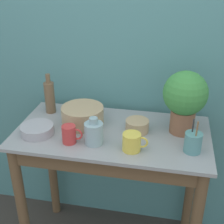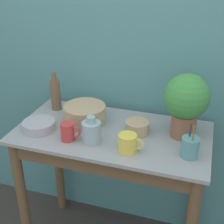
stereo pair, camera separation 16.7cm
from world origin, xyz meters
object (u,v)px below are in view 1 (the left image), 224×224
object	(u,v)px
bowl_wash_large	(83,116)
bottle_short	(94,133)
potted_plant	(185,97)
mug_yellow	(132,142)
mug_red	(70,134)
bowl_small_steel	(37,130)
utensil_cup	(193,142)
bowl_small_tan	(137,126)
bottle_tall	(50,97)

from	to	relation	value
bowl_wash_large	bottle_short	size ratio (longest dim) A/B	1.63
potted_plant	mug_yellow	bearing A→B (deg)	-135.96
mug_red	mug_yellow	bearing A→B (deg)	-0.93
potted_plant	mug_yellow	distance (m)	0.37
bowl_small_steel	bowl_wash_large	bearing A→B (deg)	36.76
bottle_short	utensil_cup	world-z (taller)	utensil_cup
bowl_small_tan	utensil_cup	bearing A→B (deg)	-26.27
bowl_wash_large	mug_red	xyz separation A→B (m)	(-0.01, -0.21, -0.00)
potted_plant	bottle_short	size ratio (longest dim) A/B	2.37
bottle_tall	mug_yellow	xyz separation A→B (m)	(0.55, -0.32, -0.06)
bottle_tall	bowl_small_steel	distance (m)	0.28
bowl_wash_large	mug_red	size ratio (longest dim) A/B	2.19
bottle_short	bowl_small_steel	xyz separation A→B (m)	(-0.33, 0.03, -0.04)
mug_yellow	potted_plant	bearing A→B (deg)	44.04
bowl_wash_large	bowl_small_steel	bearing A→B (deg)	-143.24
bottle_short	bowl_small_steel	size ratio (longest dim) A/B	0.82
mug_yellow	utensil_cup	distance (m)	0.30
bottle_short	bowl_small_steel	world-z (taller)	bottle_short
potted_plant	mug_red	distance (m)	0.63
bottle_short	mug_yellow	size ratio (longest dim) A/B	1.15
potted_plant	utensil_cup	distance (m)	0.25
bowl_small_steel	bottle_short	bearing A→B (deg)	-5.30
bottle_tall	bowl_small_tan	xyz separation A→B (m)	(0.55, -0.13, -0.07)
potted_plant	mug_yellow	size ratio (longest dim) A/B	2.72
potted_plant	bottle_short	world-z (taller)	potted_plant
potted_plant	utensil_cup	bearing A→B (deg)	-74.19
mug_red	bowl_small_steel	distance (m)	0.21
utensil_cup	bowl_wash_large	bearing A→B (deg)	164.65
bowl_wash_large	bowl_small_tan	bearing A→B (deg)	-4.12
bowl_small_steel	mug_red	bearing A→B (deg)	-13.89
bottle_short	bowl_small_tan	size ratio (longest dim) A/B	1.14
bottle_tall	mug_yellow	bearing A→B (deg)	-30.09
potted_plant	mug_red	bearing A→B (deg)	-158.07
potted_plant	bottle_tall	world-z (taller)	potted_plant
bowl_small_tan	mug_red	bearing A→B (deg)	-150.49
utensil_cup	bowl_small_tan	bearing A→B (deg)	153.73
potted_plant	bottle_tall	distance (m)	0.81
bottle_tall	bowl_small_tan	bearing A→B (deg)	-13.19
potted_plant	bowl_small_steel	distance (m)	0.81
mug_yellow	bowl_small_steel	distance (m)	0.53
bowl_wash_large	bottle_tall	distance (m)	0.26
bottle_tall	mug_red	distance (m)	0.39
utensil_cup	mug_yellow	bearing A→B (deg)	-171.20
mug_red	mug_yellow	world-z (taller)	mug_red
potted_plant	bowl_wash_large	size ratio (longest dim) A/B	1.45
bowl_small_tan	bowl_small_steel	world-z (taller)	bowl_small_tan
bowl_wash_large	mug_yellow	distance (m)	0.38
potted_plant	bottle_short	xyz separation A→B (m)	(-0.44, -0.21, -0.14)
potted_plant	utensil_cup	world-z (taller)	potted_plant
bowl_wash_large	mug_red	bearing A→B (deg)	-92.72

